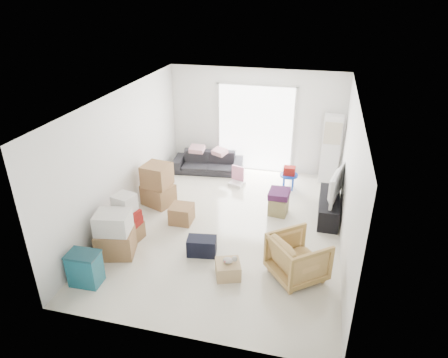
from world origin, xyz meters
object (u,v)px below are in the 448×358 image
ottoman (278,206)px  wood_crate (228,269)px  armchair (298,256)px  sofa (208,159)px  storage_bins (85,268)px  television (330,194)px  kids_table (289,173)px  ac_tower (331,150)px  tv_console (329,207)px

ottoman → wood_crate: ottoman is taller
armchair → sofa: bearing=-3.6°
armchair → storage_bins: (-3.40, -1.03, -0.13)m
television → storage_bins: television is taller
storage_bins → kids_table: storage_bins is taller
armchair → ottoman: size_ratio=2.22×
armchair → storage_bins: 3.56m
storage_bins → ac_tower: bearing=52.1°
ac_tower → sofa: 3.15m
armchair → wood_crate: armchair is taller
ac_tower → kids_table: 1.21m
storage_bins → wood_crate: (2.26, 0.75, -0.16)m
kids_table → wood_crate: size_ratio=1.41×
armchair → kids_table: size_ratio=1.47×
ac_tower → armchair: (-0.45, -3.91, -0.45)m
ottoman → wood_crate: 2.37m
ac_tower → armchair: size_ratio=2.04×
tv_console → sofa: bearing=153.1°
ac_tower → tv_console: size_ratio=1.26×
sofa → kids_table: bearing=-19.3°
ac_tower → kids_table: size_ratio=3.01×
wood_crate → tv_console: bearing=56.1°
tv_console → storage_bins: storage_bins is taller
armchair → wood_crate: 1.21m
kids_table → wood_crate: bearing=-100.6°
tv_console → sofa: (-3.15, 1.60, 0.12)m
storage_bins → wood_crate: 2.39m
sofa → television: bearing=-33.8°
television → wood_crate: 2.97m
ac_tower → tv_console: (0.05, -1.75, -0.64)m
television → storage_bins: (-3.90, -3.19, -0.23)m
tv_console → armchair: (-0.50, -2.16, 0.20)m
armchair → kids_table: (-0.48, 3.28, -0.02)m
tv_console → armchair: size_ratio=1.62×
television → armchair: (-0.50, -2.16, -0.11)m
television → tv_console: bearing=0.0°
wood_crate → television: bearing=56.1°
ottoman → kids_table: size_ratio=0.67×
ac_tower → wood_crate: bearing=-110.8°
armchair → ottoman: (-0.57, 2.02, -0.24)m
armchair → storage_bins: bearing=68.1°
ottoman → ac_tower: bearing=61.9°
ottoman → wood_crate: size_ratio=0.94×
tv_console → television: television is taller
armchair → ottoman: 2.11m
sofa → armchair: armchair is taller
television → ottoman: bearing=109.6°
sofa → wood_crate: sofa is taller
kids_table → wood_crate: kids_table is taller
television → kids_table: size_ratio=1.90×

